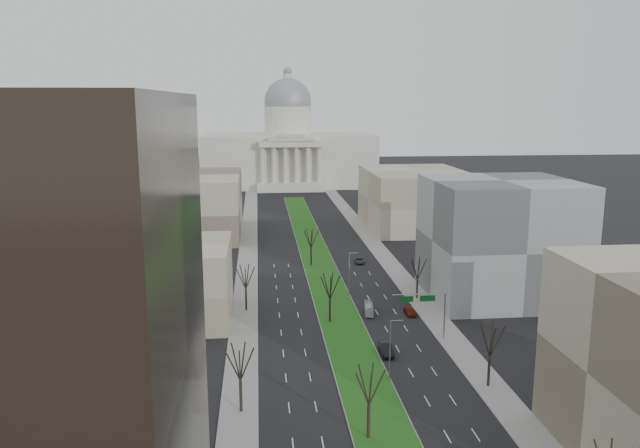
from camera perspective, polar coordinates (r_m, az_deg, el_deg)
ground at (r=152.71m, az=-0.07°, el=-3.79°), size 600.00×600.00×0.00m
median at (r=151.71m, az=-0.04°, el=-3.85°), size 8.00×222.03×0.20m
sidewalk_left at (r=128.06m, az=-6.83°, el=-6.80°), size 5.00×330.00×0.15m
sidewalk_right at (r=131.94m, az=8.64°, el=-6.30°), size 5.00×330.00×0.15m
capitol at (r=297.67m, az=-2.92°, el=6.70°), size 80.00×46.00×55.00m
building_beige_left at (r=117.90m, az=-14.58°, el=-5.15°), size 26.00×22.00×14.00m
building_grey_right at (r=131.22m, az=16.12°, el=-1.33°), size 28.00×26.00×24.00m
building_far_left at (r=190.40m, az=-11.82°, el=1.74°), size 30.00×40.00×18.00m
building_far_right at (r=200.42m, az=8.66°, el=2.31°), size 30.00×40.00×18.00m
tree_left_mid at (r=81.59m, az=-7.33°, el=-12.33°), size 5.40×5.40×9.72m
tree_left_far at (r=119.39m, az=-6.83°, el=-4.74°), size 5.28×5.28×9.50m
tree_right_mid at (r=90.85m, az=15.34°, el=-10.04°), size 5.52×5.52×9.94m
tree_right_far at (r=127.29m, az=8.92°, el=-3.94°), size 5.04×5.04×9.07m
tree_median_a at (r=75.30m, az=4.52°, el=-14.35°), size 5.40×5.40×9.72m
tree_median_b at (r=112.33m, az=0.91°, el=-5.60°), size 5.40×5.40×9.72m
tree_median_c at (r=150.88m, az=-0.83°, el=-1.24°), size 5.40×5.40×9.72m
streetlamp_median_b at (r=90.68m, az=6.45°, el=-11.33°), size 1.90×0.20×9.16m
streetlamp_median_c at (r=127.95m, az=2.71°, el=-4.53°), size 1.90×0.20×9.16m
mast_arm_signs at (r=106.16m, az=9.94°, el=-7.28°), size 9.12×0.24×8.09m
car_black at (r=101.17m, az=6.06°, el=-11.29°), size 1.96×5.28×1.72m
car_red at (r=119.45m, az=8.23°, el=-7.88°), size 1.92×4.52×1.30m
car_grey_far at (r=154.80m, az=3.63°, el=-3.35°), size 2.59×4.93×1.32m
box_van at (r=119.18m, az=4.49°, el=-7.72°), size 2.38×6.57×1.79m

